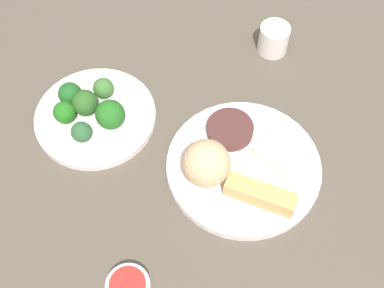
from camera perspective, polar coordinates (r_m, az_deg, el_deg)
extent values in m
cube|color=brown|center=(0.84, 3.04, -5.06)|extent=(2.20, 2.20, 0.02)
cylinder|color=white|center=(0.85, 6.00, -2.62)|extent=(0.26, 0.26, 0.02)
sphere|color=tan|center=(0.79, 1.67, -2.26)|extent=(0.08, 0.08, 0.08)
cube|color=tan|center=(0.80, 7.96, -5.85)|extent=(0.10, 0.11, 0.03)
cube|color=beige|center=(0.86, 10.36, -0.89)|extent=(0.09, 0.09, 0.01)
cylinder|color=#4D2A26|center=(0.86, 4.43, 1.71)|extent=(0.08, 0.08, 0.02)
cylinder|color=white|center=(0.92, -11.14, 3.13)|extent=(0.22, 0.22, 0.01)
sphere|color=#2C5922|center=(0.90, -12.35, 4.73)|extent=(0.05, 0.05, 0.05)
sphere|color=#2C5832|center=(0.87, -12.75, 1.38)|extent=(0.04, 0.04, 0.04)
sphere|color=#21671A|center=(0.90, -14.61, 3.59)|extent=(0.04, 0.04, 0.04)
sphere|color=#22641D|center=(0.87, -9.50, 3.42)|extent=(0.05, 0.05, 0.05)
sphere|color=#3B6E2F|center=(0.92, -10.27, 6.42)|extent=(0.04, 0.04, 0.04)
sphere|color=#1E581F|center=(0.92, -14.01, 5.67)|extent=(0.04, 0.04, 0.04)
cylinder|color=white|center=(0.76, -7.41, -16.19)|extent=(0.07, 0.07, 0.02)
cylinder|color=red|center=(0.75, -7.53, -15.90)|extent=(0.05, 0.05, 0.00)
cylinder|color=white|center=(1.01, 9.48, 11.96)|extent=(0.06, 0.06, 0.06)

